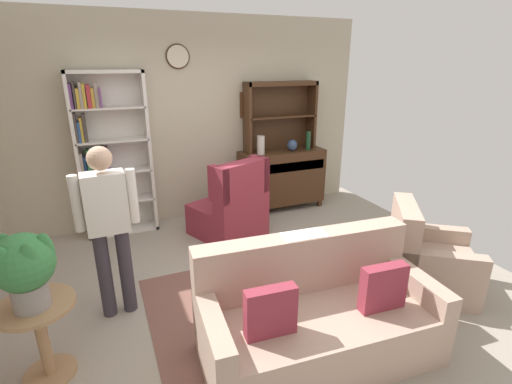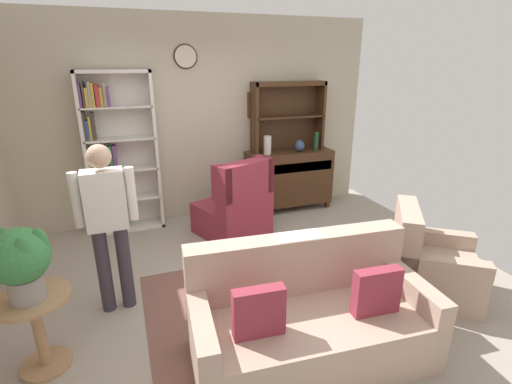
% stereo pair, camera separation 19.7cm
% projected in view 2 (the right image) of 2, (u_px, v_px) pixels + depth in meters
% --- Properties ---
extents(ground_plane, '(5.40, 4.60, 0.02)m').
position_uv_depth(ground_plane, '(253.00, 286.00, 3.88)').
color(ground_plane, '#9E9384').
extents(wall_back, '(5.00, 0.09, 2.80)m').
position_uv_depth(wall_back, '(203.00, 120.00, 5.30)').
color(wall_back, '#BCB299').
rests_on(wall_back, ground_plane).
extents(area_rug, '(2.60, 1.71, 0.01)m').
position_uv_depth(area_rug, '(283.00, 298.00, 3.67)').
color(area_rug, brown).
rests_on(area_rug, ground_plane).
extents(bookshelf, '(0.90, 0.30, 2.10)m').
position_uv_depth(bookshelf, '(116.00, 157.00, 4.87)').
color(bookshelf, silver).
rests_on(bookshelf, ground_plane).
extents(sideboard, '(1.30, 0.45, 0.92)m').
position_uv_depth(sideboard, '(289.00, 177.00, 5.75)').
color(sideboard, '#422816').
rests_on(sideboard, ground_plane).
extents(sideboard_hutch, '(1.10, 0.26, 1.00)m').
position_uv_depth(sideboard_hutch, '(288.00, 107.00, 5.50)').
color(sideboard_hutch, '#422816').
rests_on(sideboard_hutch, sideboard).
extents(vase_tall, '(0.11, 0.11, 0.27)m').
position_uv_depth(vase_tall, '(267.00, 145.00, 5.37)').
color(vase_tall, beige).
rests_on(vase_tall, sideboard).
extents(vase_round, '(0.15, 0.15, 0.17)m').
position_uv_depth(vase_round, '(300.00, 146.00, 5.57)').
color(vase_round, '#33476B').
rests_on(vase_round, sideboard).
extents(bottle_wine, '(0.07, 0.07, 0.28)m').
position_uv_depth(bottle_wine, '(316.00, 141.00, 5.61)').
color(bottle_wine, '#194223').
rests_on(bottle_wine, sideboard).
extents(couch_floral, '(1.86, 0.98, 0.90)m').
position_uv_depth(couch_floral, '(308.00, 320.00, 2.88)').
color(couch_floral, tan).
rests_on(couch_floral, ground_plane).
extents(armchair_floral, '(1.07, 1.07, 0.88)m').
position_uv_depth(armchair_floral, '(430.00, 267.00, 3.67)').
color(armchair_floral, tan).
rests_on(armchair_floral, ground_plane).
extents(wingback_chair, '(1.02, 1.04, 1.05)m').
position_uv_depth(wingback_chair, '(236.00, 208.00, 4.86)').
color(wingback_chair, maroon).
rests_on(wingback_chair, ground_plane).
extents(plant_stand, '(0.52, 0.52, 0.62)m').
position_uv_depth(plant_stand, '(38.00, 324.00, 2.73)').
color(plant_stand, '#A87F56').
rests_on(plant_stand, ground_plane).
extents(potted_plant_large, '(0.39, 0.39, 0.54)m').
position_uv_depth(potted_plant_large, '(20.00, 260.00, 2.51)').
color(potted_plant_large, gray).
rests_on(potted_plant_large, plant_stand).
extents(person_reading, '(0.52, 0.21, 1.56)m').
position_uv_depth(person_reading, '(108.00, 218.00, 3.25)').
color(person_reading, '#38333D').
rests_on(person_reading, ground_plane).
extents(coffee_table, '(0.80, 0.50, 0.42)m').
position_uv_depth(coffee_table, '(272.00, 255.00, 3.77)').
color(coffee_table, '#422816').
rests_on(coffee_table, ground_plane).
extents(book_stack, '(0.21, 0.16, 0.05)m').
position_uv_depth(book_stack, '(269.00, 245.00, 3.75)').
color(book_stack, '#337247').
rests_on(book_stack, coffee_table).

